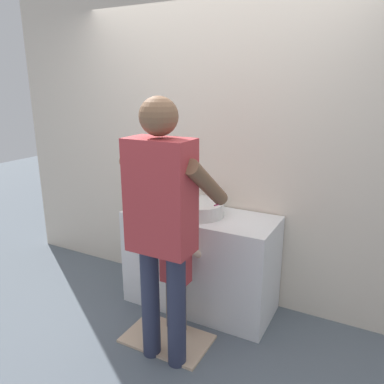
{
  "coord_description": "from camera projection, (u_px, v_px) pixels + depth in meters",
  "views": [
    {
      "loc": [
        1.28,
        -2.27,
        1.85
      ],
      "look_at": [
        0.0,
        0.15,
        1.06
      ],
      "focal_mm": 34.91,
      "sensor_mm": 36.0,
      "label": 1
    }
  ],
  "objects": [
    {
      "name": "vanity_cabinet",
      "position": [
        200.0,
        260.0,
        3.16
      ],
      "size": [
        1.25,
        0.54,
        0.83
      ],
      "primitive_type": "cube",
      "color": "white",
      "rests_on": "ground"
    },
    {
      "name": "sink_basin",
      "position": [
        200.0,
        208.0,
        3.01
      ],
      "size": [
        0.4,
        0.4,
        0.11
      ],
      "color": "silver",
      "rests_on": "vanity_cabinet"
    },
    {
      "name": "toothbrush_cup",
      "position": [
        172.0,
        201.0,
        3.22
      ],
      "size": [
        0.07,
        0.07,
        0.21
      ],
      "color": "#4C8EB2",
      "rests_on": "vanity_cabinet"
    },
    {
      "name": "bath_mat",
      "position": [
        167.0,
        339.0,
        2.81
      ],
      "size": [
        0.64,
        0.4,
        0.02
      ],
      "primitive_type": "cube",
      "color": "#CCAD8E",
      "rests_on": "ground"
    },
    {
      "name": "faucet",
      "position": [
        212.0,
        198.0,
        3.2
      ],
      "size": [
        0.18,
        0.14,
        0.18
      ],
      "color": "#B7BABF",
      "rests_on": "vanity_cabinet"
    },
    {
      "name": "ground_plane",
      "position": [
        183.0,
        322.0,
        3.02
      ],
      "size": [
        14.0,
        14.0,
        0.0
      ],
      "primitive_type": "plane",
      "color": "slate"
    },
    {
      "name": "back_wall",
      "position": [
        218.0,
        145.0,
        3.17
      ],
      "size": [
        4.4,
        0.08,
        2.7
      ],
      "color": "beige",
      "rests_on": "ground"
    },
    {
      "name": "adult_parent",
      "position": [
        162.0,
        213.0,
        2.34
      ],
      "size": [
        0.55,
        0.58,
        1.79
      ],
      "color": "#2D334C",
      "rests_on": "ground"
    },
    {
      "name": "child_toddler",
      "position": [
        176.0,
        265.0,
        2.78
      ],
      "size": [
        0.29,
        0.29,
        0.93
      ],
      "color": "#6B5B4C",
      "rests_on": "ground"
    }
  ]
}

